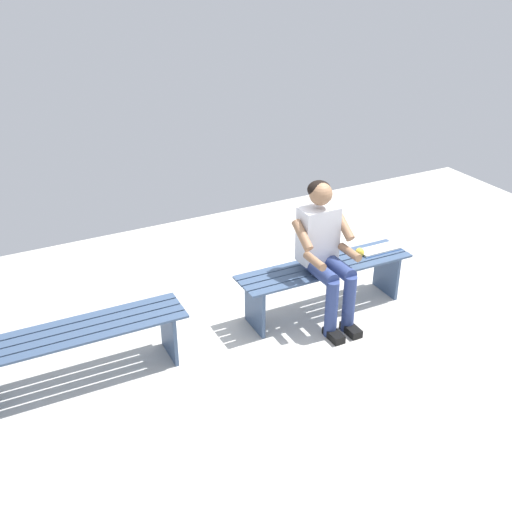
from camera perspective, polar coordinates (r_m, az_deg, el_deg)
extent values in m
cube|color=beige|center=(4.53, 1.20, -14.89)|extent=(10.00, 7.00, 0.04)
cube|color=#384C6B|center=(5.54, 5.78, -0.29)|extent=(1.66, 0.11, 0.02)
cube|color=#384C6B|center=(5.47, 6.33, -0.74)|extent=(1.66, 0.11, 0.02)
cube|color=#384C6B|center=(5.39, 6.90, -1.20)|extent=(1.66, 0.11, 0.02)
cube|color=#384C6B|center=(5.32, 7.49, -1.67)|extent=(1.66, 0.11, 0.02)
cube|color=#384C6B|center=(5.92, 12.31, -1.47)|extent=(0.03, 0.35, 0.45)
cube|color=#384C6B|center=(5.24, -0.11, -4.87)|extent=(0.03, 0.35, 0.45)
cube|color=#384C6B|center=(4.85, -17.18, -5.93)|extent=(1.68, 0.11, 0.02)
cube|color=#384C6B|center=(4.77, -16.95, -6.55)|extent=(1.68, 0.11, 0.02)
cube|color=#384C6B|center=(4.68, -16.71, -7.19)|extent=(1.68, 0.11, 0.02)
cube|color=#384C6B|center=(4.60, -16.45, -7.85)|extent=(1.68, 0.11, 0.02)
cube|color=#384C6B|center=(4.97, -8.31, -7.19)|extent=(0.03, 0.35, 0.45)
cube|color=silver|center=(5.25, 5.91, 2.09)|extent=(0.34, 0.20, 0.50)
sphere|color=#936B4C|center=(5.09, 6.18, 5.90)|extent=(0.20, 0.20, 0.20)
ellipsoid|color=black|center=(5.10, 6.01, 6.33)|extent=(0.20, 0.19, 0.15)
cylinder|color=navy|center=(5.26, 7.78, -1.02)|extent=(0.13, 0.40, 0.13)
cylinder|color=navy|center=(5.17, 6.13, -1.46)|extent=(0.13, 0.40, 0.13)
cylinder|color=navy|center=(5.26, 8.82, -4.51)|extent=(0.11, 0.11, 0.54)
cube|color=black|center=(5.35, 9.01, -6.93)|extent=(0.10, 0.22, 0.07)
cylinder|color=navy|center=(5.17, 7.18, -5.02)|extent=(0.11, 0.11, 0.54)
cube|color=black|center=(5.26, 7.40, -7.47)|extent=(0.10, 0.22, 0.07)
cylinder|color=#936B4C|center=(5.27, 8.34, 2.88)|extent=(0.08, 0.28, 0.23)
cylinder|color=#936B4C|center=(5.22, 8.92, 0.36)|extent=(0.07, 0.26, 0.07)
cylinder|color=#936B4C|center=(5.06, 4.43, 1.99)|extent=(0.08, 0.28, 0.23)
cylinder|color=#936B4C|center=(5.03, 5.61, -0.49)|extent=(0.07, 0.26, 0.07)
sphere|color=gold|center=(5.60, 9.82, 0.36)|extent=(0.09, 0.09, 0.09)
cube|color=white|center=(5.82, 12.46, 0.82)|extent=(0.20, 0.15, 0.02)
cube|color=white|center=(5.70, 10.82, 0.41)|extent=(0.20, 0.15, 0.02)
cube|color=#1E478C|center=(5.76, 11.64, 0.54)|extent=(0.41, 0.16, 0.01)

